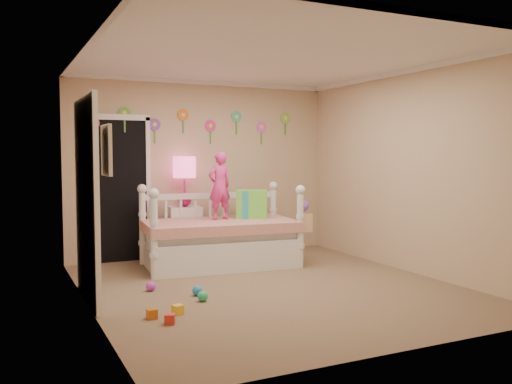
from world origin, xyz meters
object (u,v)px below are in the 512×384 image
daybed (220,225)px  table_lamp (184,173)px  nightstand (185,233)px  child (219,186)px

daybed → table_lamp: table_lamp is taller
nightstand → table_lamp: bearing=7.2°
child → table_lamp: size_ratio=1.29×
child → nightstand: 0.98m
daybed → child: child is taller
daybed → nightstand: daybed is taller
table_lamp → daybed: bearing=-69.7°
nightstand → table_lamp: 0.86m
child → daybed: bearing=62.7°
nightstand → daybed: bearing=-62.5°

